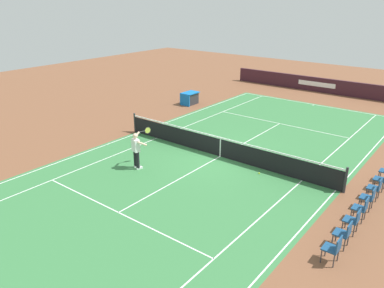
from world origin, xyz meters
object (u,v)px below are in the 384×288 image
(tennis_ball, at_px, (259,173))
(spectator_chair_7, at_px, (334,248))
(spectator_chair_6, at_px, (344,233))
(tennis_player_near, at_px, (137,149))
(spectator_chair_2, at_px, (376,187))
(equipment_cart_tarped, at_px, (190,98))
(spectator_chair_5, at_px, (354,219))
(tennis_net, at_px, (220,147))
(spectator_chair_4, at_px, (362,207))
(spectator_chair_1, at_px, (382,178))
(spectator_chair_3, at_px, (369,197))

(tennis_ball, relative_size, spectator_chair_7, 0.08)
(spectator_chair_7, bearing_deg, spectator_chair_6, 180.00)
(tennis_player_near, relative_size, spectator_chair_6, 1.93)
(spectator_chair_2, xyz_separation_m, equipment_cart_tarped, (-6.36, -13.90, -0.08))
(spectator_chair_5, relative_size, spectator_chair_6, 1.00)
(spectator_chair_7, bearing_deg, tennis_net, -123.00)
(spectator_chair_4, height_order, spectator_chair_7, same)
(spectator_chair_2, xyz_separation_m, spectator_chair_5, (2.78, 0.00, 0.00))
(spectator_chair_4, bearing_deg, spectator_chair_2, 180.00)
(spectator_chair_1, bearing_deg, tennis_ball, -69.81)
(spectator_chair_4, bearing_deg, spectator_chair_1, 180.00)
(spectator_chair_3, distance_m, spectator_chair_5, 1.85)
(spectator_chair_1, height_order, spectator_chair_5, same)
(tennis_player_near, bearing_deg, spectator_chair_5, 94.72)
(tennis_ball, height_order, spectator_chair_1, spectator_chair_1)
(tennis_ball, distance_m, spectator_chair_7, 5.96)
(tennis_player_near, relative_size, spectator_chair_1, 1.93)
(tennis_ball, distance_m, spectator_chair_2, 4.55)
(spectator_chair_6, height_order, equipment_cart_tarped, spectator_chair_6)
(spectator_chair_1, bearing_deg, spectator_chair_5, 0.00)
(spectator_chair_1, relative_size, spectator_chair_4, 1.00)
(tennis_ball, bearing_deg, spectator_chair_3, 87.34)
(tennis_net, bearing_deg, spectator_chair_7, 57.00)
(spectator_chair_1, xyz_separation_m, spectator_chair_4, (2.78, 0.00, 0.00))
(tennis_player_near, distance_m, spectator_chair_6, 9.04)
(tennis_player_near, distance_m, spectator_chair_4, 9.19)
(tennis_net, distance_m, equipment_cart_tarped, 9.60)
(spectator_chair_1, distance_m, spectator_chair_6, 4.63)
(spectator_chair_5, bearing_deg, equipment_cart_tarped, -123.33)
(tennis_player_near, height_order, tennis_ball, tennis_player_near)
(tennis_ball, distance_m, spectator_chair_3, 4.50)
(tennis_net, distance_m, tennis_player_near, 4.02)
(tennis_ball, relative_size, spectator_chair_5, 0.08)
(tennis_net, relative_size, spectator_chair_2, 13.30)
(tennis_net, bearing_deg, spectator_chair_5, 69.20)
(spectator_chair_5, bearing_deg, spectator_chair_6, 0.00)
(tennis_ball, relative_size, spectator_chair_1, 0.08)
(spectator_chair_7, bearing_deg, tennis_ball, -131.17)
(spectator_chair_2, distance_m, spectator_chair_4, 1.85)
(spectator_chair_2, height_order, spectator_chair_6, same)
(tennis_net, xyz_separation_m, equipment_cart_tarped, (-6.53, -7.03, -0.05))
(spectator_chair_5, bearing_deg, spectator_chair_7, 0.00)
(spectator_chair_1, xyz_separation_m, spectator_chair_7, (5.55, 0.00, 0.00))
(tennis_net, relative_size, spectator_chair_6, 13.30)
(tennis_ball, bearing_deg, spectator_chair_2, 99.13)
(tennis_player_near, bearing_deg, spectator_chair_4, 100.48)
(equipment_cart_tarped, bearing_deg, spectator_chair_5, 56.67)
(spectator_chair_3, bearing_deg, spectator_chair_2, 180.00)
(spectator_chair_1, bearing_deg, spectator_chair_3, 0.00)
(spectator_chair_2, bearing_deg, spectator_chair_6, 0.00)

